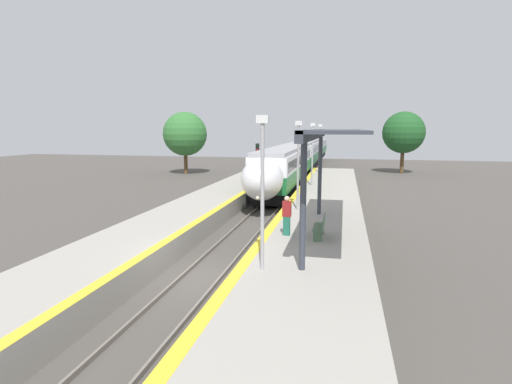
{
  "coord_description": "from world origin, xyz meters",
  "views": [
    {
      "loc": [
        4.95,
        -13.19,
        5.44
      ],
      "look_at": [
        0.57,
        6.61,
        2.2
      ],
      "focal_mm": 28.0,
      "sensor_mm": 36.0,
      "label": 1
    }
  ],
  "objects_px": {
    "person_waiting": "(287,215)",
    "platform_bench": "(321,226)",
    "lamppost_far": "(312,150)",
    "lamppost_farthest": "(320,145)",
    "railway_signal": "(257,163)",
    "train": "(306,153)",
    "lamppost_near": "(262,182)",
    "lamppost_mid": "(298,159)"
  },
  "relations": [
    {
      "from": "lamppost_near",
      "to": "lamppost_mid",
      "type": "bearing_deg",
      "value": 90.0
    },
    {
      "from": "platform_bench",
      "to": "lamppost_far",
      "type": "distance_m",
      "value": 15.42
    },
    {
      "from": "train",
      "to": "lamppost_mid",
      "type": "distance_m",
      "value": 31.06
    },
    {
      "from": "train",
      "to": "lamppost_farthest",
      "type": "distance_m",
      "value": 12.02
    },
    {
      "from": "train",
      "to": "lamppost_farthest",
      "type": "relative_size",
      "value": 12.45
    },
    {
      "from": "person_waiting",
      "to": "lamppost_farthest",
      "type": "bearing_deg",
      "value": 90.41
    },
    {
      "from": "lamppost_mid",
      "to": "lamppost_far",
      "type": "bearing_deg",
      "value": 90.0
    },
    {
      "from": "lamppost_near",
      "to": "railway_signal",
      "type": "bearing_deg",
      "value": 102.69
    },
    {
      "from": "lamppost_mid",
      "to": "lamppost_farthest",
      "type": "xyz_separation_m",
      "value": [
        0.0,
        19.27,
        0.0
      ]
    },
    {
      "from": "lamppost_far",
      "to": "lamppost_farthest",
      "type": "distance_m",
      "value": 9.63
    },
    {
      "from": "train",
      "to": "lamppost_far",
      "type": "distance_m",
      "value": 21.49
    },
    {
      "from": "person_waiting",
      "to": "lamppost_farthest",
      "type": "height_order",
      "value": "lamppost_farthest"
    },
    {
      "from": "railway_signal",
      "to": "lamppost_far",
      "type": "bearing_deg",
      "value": -16.92
    },
    {
      "from": "lamppost_near",
      "to": "lamppost_mid",
      "type": "relative_size",
      "value": 1.0
    },
    {
      "from": "lamppost_farthest",
      "to": "lamppost_far",
      "type": "bearing_deg",
      "value": -90.0
    },
    {
      "from": "person_waiting",
      "to": "train",
      "type": "bearing_deg",
      "value": 94.26
    },
    {
      "from": "railway_signal",
      "to": "lamppost_near",
      "type": "xyz_separation_m",
      "value": [
        4.66,
        -20.69,
        1.23
      ]
    },
    {
      "from": "platform_bench",
      "to": "lamppost_near",
      "type": "bearing_deg",
      "value": -111.2
    },
    {
      "from": "train",
      "to": "person_waiting",
      "type": "bearing_deg",
      "value": -85.74
    },
    {
      "from": "train",
      "to": "lamppost_near",
      "type": "relative_size",
      "value": 12.45
    },
    {
      "from": "person_waiting",
      "to": "railway_signal",
      "type": "bearing_deg",
      "value": 106.36
    },
    {
      "from": "person_waiting",
      "to": "lamppost_farthest",
      "type": "relative_size",
      "value": 0.35
    },
    {
      "from": "train",
      "to": "railway_signal",
      "type": "distance_m",
      "value": 19.98
    },
    {
      "from": "lamppost_near",
      "to": "lamppost_farthest",
      "type": "bearing_deg",
      "value": 90.0
    },
    {
      "from": "platform_bench",
      "to": "person_waiting",
      "type": "relative_size",
      "value": 0.98
    },
    {
      "from": "lamppost_near",
      "to": "lamppost_mid",
      "type": "height_order",
      "value": "same"
    },
    {
      "from": "lamppost_far",
      "to": "person_waiting",
      "type": "bearing_deg",
      "value": -89.33
    },
    {
      "from": "person_waiting",
      "to": "lamppost_farthest",
      "type": "distance_m",
      "value": 24.77
    },
    {
      "from": "lamppost_far",
      "to": "lamppost_farthest",
      "type": "bearing_deg",
      "value": 90.0
    },
    {
      "from": "person_waiting",
      "to": "lamppost_near",
      "type": "relative_size",
      "value": 0.35
    },
    {
      "from": "person_waiting",
      "to": "lamppost_near",
      "type": "distance_m",
      "value": 4.63
    },
    {
      "from": "train",
      "to": "lamppost_far",
      "type": "xyz_separation_m",
      "value": [
        2.53,
        -21.28,
        1.6
      ]
    },
    {
      "from": "lamppost_near",
      "to": "lamppost_far",
      "type": "relative_size",
      "value": 1.0
    },
    {
      "from": "train",
      "to": "platform_bench",
      "type": "height_order",
      "value": "train"
    },
    {
      "from": "platform_bench",
      "to": "lamppost_mid",
      "type": "height_order",
      "value": "lamppost_mid"
    },
    {
      "from": "person_waiting",
      "to": "lamppost_mid",
      "type": "xyz_separation_m",
      "value": [
        -0.18,
        5.42,
        1.93
      ]
    },
    {
      "from": "platform_bench",
      "to": "lamppost_far",
      "type": "relative_size",
      "value": 0.34
    },
    {
      "from": "person_waiting",
      "to": "railway_signal",
      "type": "height_order",
      "value": "railway_signal"
    },
    {
      "from": "railway_signal",
      "to": "lamppost_mid",
      "type": "relative_size",
      "value": 0.87
    },
    {
      "from": "person_waiting",
      "to": "lamppost_near",
      "type": "height_order",
      "value": "lamppost_near"
    },
    {
      "from": "railway_signal",
      "to": "lamppost_mid",
      "type": "xyz_separation_m",
      "value": [
        4.66,
        -11.05,
        1.23
      ]
    },
    {
      "from": "person_waiting",
      "to": "platform_bench",
      "type": "bearing_deg",
      "value": -3.99
    }
  ]
}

